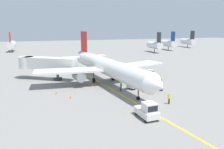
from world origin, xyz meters
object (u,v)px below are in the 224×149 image
(jet_bridge, at_px, (44,63))
(safety_cone_nose_left, at_px, (56,93))
(airliner, at_px, (106,67))
(safety_cone_wingtip_right, at_px, (135,82))
(safety_cone_wingtip_left, at_px, (71,97))
(safety_cone_nose_right, at_px, (143,74))
(baggage_tug_near_wing, at_px, (149,75))
(ground_crew_marshaller, at_px, (121,86))
(belt_loader_forward_hold, at_px, (159,84))
(ground_crew_wing_walker, at_px, (169,98))
(safety_cone_tail_area, at_px, (92,86))
(belt_loader_aft_hold, at_px, (135,84))
(pushback_tug, at_px, (148,111))

(jet_bridge, height_order, safety_cone_nose_left, jet_bridge)
(airliner, distance_m, safety_cone_wingtip_right, 6.67)
(airliner, height_order, safety_cone_wingtip_left, airliner)
(safety_cone_nose_right, xyz_separation_m, safety_cone_wingtip_right, (-4.81, -6.69, 0.00))
(jet_bridge, xyz_separation_m, baggage_tug_near_wing, (21.89, -6.55, -2.62))
(ground_crew_marshaller, distance_m, safety_cone_nose_right, 15.05)
(belt_loader_forward_hold, height_order, ground_crew_marshaller, belt_loader_forward_hold)
(airliner, relative_size, ground_crew_marshaller, 20.75)
(ground_crew_wing_walker, distance_m, safety_cone_tail_area, 15.67)
(belt_loader_aft_hold, distance_m, safety_cone_tail_area, 8.25)
(airliner, bearing_deg, safety_cone_tail_area, -147.77)
(safety_cone_nose_right, distance_m, safety_cone_tail_area, 15.67)
(jet_bridge, height_order, safety_cone_wingtip_left, jet_bridge)
(airliner, distance_m, ground_crew_marshaller, 7.05)
(ground_crew_marshaller, xyz_separation_m, safety_cone_tail_area, (-4.31, 4.34, -0.69))
(ground_crew_wing_walker, relative_size, safety_cone_nose_right, 3.86)
(safety_cone_tail_area, bearing_deg, jet_bridge, 132.56)
(airliner, height_order, safety_cone_wingtip_right, airliner)
(jet_bridge, relative_size, safety_cone_nose_right, 27.71)
(airliner, bearing_deg, pushback_tug, -89.97)
(jet_bridge, distance_m, belt_loader_aft_hold, 20.51)
(safety_cone_nose_right, relative_size, safety_cone_wingtip_right, 1.00)
(pushback_tug, bearing_deg, safety_cone_nose_right, 66.48)
(safety_cone_nose_left, bearing_deg, safety_cone_wingtip_right, 11.27)
(safety_cone_wingtip_left, height_order, safety_cone_tail_area, same)
(safety_cone_nose_right, bearing_deg, ground_crew_wing_walker, -103.92)
(belt_loader_forward_hold, bearing_deg, ground_crew_marshaller, 177.60)
(jet_bridge, xyz_separation_m, pushback_tug, (12.01, -25.97, -2.55))
(belt_loader_aft_hold, relative_size, ground_crew_marshaller, 2.88)
(safety_cone_nose_left, bearing_deg, safety_cone_wingtip_left, -56.48)
(airliner, height_order, pushback_tug, airliner)
(ground_crew_wing_walker, xyz_separation_m, safety_cone_wingtip_left, (-13.76, 7.14, -0.69))
(belt_loader_forward_hold, xyz_separation_m, belt_loader_aft_hold, (-4.02, 1.60, 0.00))
(airliner, xyz_separation_m, jet_bridge, (-12.00, 7.08, 0.12))
(pushback_tug, height_order, ground_crew_marshaller, pushback_tug)
(belt_loader_aft_hold, xyz_separation_m, ground_crew_wing_walker, (1.29, -9.81, 0.13))
(safety_cone_tail_area, bearing_deg, belt_loader_aft_hold, -21.77)
(ground_crew_marshaller, bearing_deg, ground_crew_wing_walker, -61.52)
(pushback_tug, distance_m, safety_cone_wingtip_right, 18.14)
(safety_cone_wingtip_right, bearing_deg, jet_bridge, 153.61)
(safety_cone_wingtip_left, height_order, safety_cone_wingtip_right, same)
(belt_loader_aft_hold, distance_m, ground_crew_wing_walker, 9.90)
(safety_cone_nose_left, height_order, safety_cone_tail_area, same)
(belt_loader_aft_hold, bearing_deg, ground_crew_marshaller, -158.83)
(belt_loader_aft_hold, distance_m, ground_crew_marshaller, 3.58)
(ground_crew_wing_walker, bearing_deg, safety_cone_nose_right, 76.08)
(baggage_tug_near_wing, relative_size, safety_cone_nose_left, 5.98)
(jet_bridge, distance_m, baggage_tug_near_wing, 23.00)
(belt_loader_forward_hold, distance_m, ground_crew_wing_walker, 8.66)
(ground_crew_wing_walker, bearing_deg, safety_cone_wingtip_left, 152.57)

